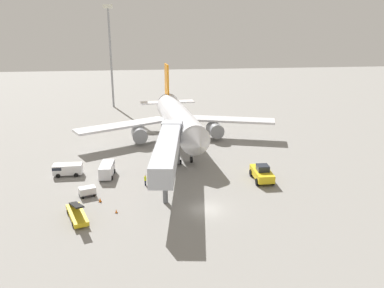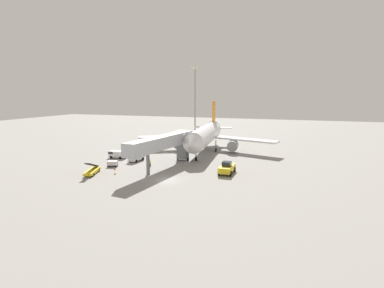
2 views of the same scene
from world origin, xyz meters
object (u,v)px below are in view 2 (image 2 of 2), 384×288
Objects in this scene: belt_loader_truck at (92,170)px; baggage_cart_outer_right at (113,163)px; airplane_at_gate at (205,135)px; apron_light_mast at (195,88)px; safety_cone_bravo at (115,168)px; safety_cone_alpha at (115,173)px; jet_bridge at (165,143)px; service_van_far_right at (117,154)px; ground_crew_worker_foreground at (150,163)px; pushback_tug at (227,168)px; service_van_mid_left at (137,156)px.

baggage_cart_outer_right is (0.42, 6.72, 0.00)m from belt_loader_truck.
belt_loader_truck is 2.44× the size of baggage_cart_outer_right.
airplane_at_gate is 41.65m from apron_light_mast.
safety_cone_alpha is at bearing -56.13° from safety_cone_bravo.
airplane_at_gate is at bearing -67.25° from apron_light_mast.
service_van_far_right is (-15.83, 5.23, -4.53)m from jet_bridge.
safety_cone_alpha is at bearing -58.84° from service_van_far_right.
pushback_tug is at bearing -0.75° from ground_crew_worker_foreground.
baggage_cart_outer_right is 5.15× the size of safety_cone_alpha.
airplane_at_gate reaches higher than safety_cone_alpha.
service_van_mid_left is at bearing -127.45° from airplane_at_gate.
service_van_far_right is (-3.76, 15.11, 0.32)m from belt_loader_truck.
jet_bridge reaches higher than service_van_mid_left.
pushback_tug is 9.08× the size of safety_cone_bravo.
baggage_cart_outer_right is at bearing -89.82° from apron_light_mast.
jet_bridge is at bearing -78.24° from apron_light_mast.
service_van_far_right is 16.43m from safety_cone_alpha.
safety_cone_alpha is at bearing -109.83° from airplane_at_gate.
service_van_far_right is (-19.15, -15.52, -3.68)m from airplane_at_gate.
airplane_at_gate reaches higher than service_van_far_right.
apron_light_mast is (-2.12, 62.18, 18.49)m from safety_cone_bravo.
ground_crew_worker_foreground is at bearing -108.01° from airplane_at_gate.
safety_cone_bravo is (-23.99, -4.70, -0.89)m from pushback_tug.
ground_crew_worker_foreground is (5.94, -4.38, -0.34)m from service_van_mid_left.
ground_crew_worker_foreground is at bearing -24.38° from service_van_far_right.
safety_cone_alpha is 0.02× the size of apron_light_mast.
apron_light_mast is at bearing 92.56° from service_van_mid_left.
ground_crew_worker_foreground is 7.93m from safety_cone_bravo.
pushback_tug is 0.21× the size of apron_light_mast.
jet_bridge reaches higher than service_van_far_right.
apron_light_mast reaches higher than ground_crew_worker_foreground.
belt_loader_truck is 1.40× the size of service_van_far_right.
pushback_tug is at bearing 5.69° from baggage_cart_outer_right.
belt_loader_truck is 1.27× the size of service_van_mid_left.
baggage_cart_outer_right is 0.09× the size of apron_light_mast.
airplane_at_gate is 34.51m from belt_loader_truck.
safety_cone_bravo is at bearing -168.92° from pushback_tug.
jet_bridge is at bearing -18.27° from service_van_far_right.
service_van_mid_left is at bearing 73.17° from baggage_cart_outer_right.
baggage_cart_outer_right reaches higher than safety_cone_alpha.
airplane_at_gate is at bearing 52.55° from service_van_mid_left.
apron_light_mast is (-8.30, 57.25, 17.92)m from ground_crew_worker_foreground.
pushback_tug reaches higher than baggage_cart_outer_right.
airplane_at_gate reaches higher than safety_cone_bravo.
belt_loader_truck is at bearing -90.19° from apron_light_mast.
safety_cone_alpha is (-3.80, -8.47, -0.63)m from ground_crew_worker_foreground.
jet_bridge is 12.26m from safety_cone_bravo.
service_van_mid_left is (-9.48, 4.04, -4.39)m from jet_bridge.
safety_cone_bravo is at bearing -116.62° from airplane_at_gate.
airplane_at_gate is 21.34m from service_van_mid_left.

